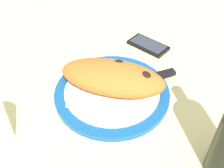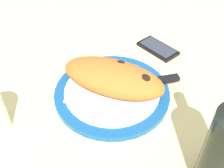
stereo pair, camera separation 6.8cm
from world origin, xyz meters
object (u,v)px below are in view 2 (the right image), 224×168
plate (112,93)px  fork (108,104)px  calzone (115,78)px  smartphone (158,48)px  knife (152,82)px

plate → fork: bearing=-87.3°
calzone → smartphone: 23.40cm
knife → smartphone: (-0.50, 17.39, -1.73)cm
calzone → knife: (8.98, 3.92, -2.88)cm
fork → plate: bearing=92.7°
plate → calzone: bearing=67.6°
fork → knife: 13.61cm
knife → smartphone: knife is taller
plate → fork: 5.33cm
plate → knife: 10.68cm
smartphone → calzone: bearing=-111.7°
plate → calzone: size_ratio=1.05×
plate → knife: size_ratio=1.50×
plate → knife: (9.38, 4.89, 1.44)cm
smartphone → plate: bearing=-111.7°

